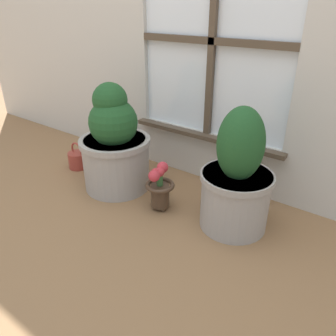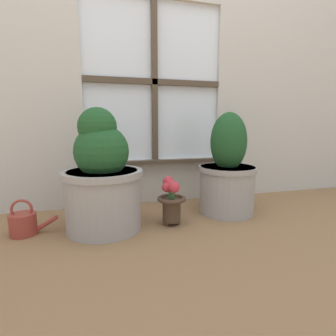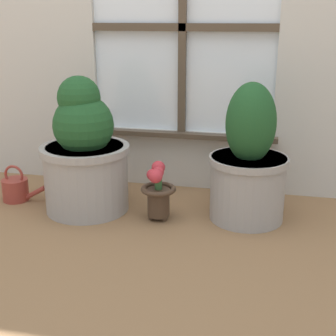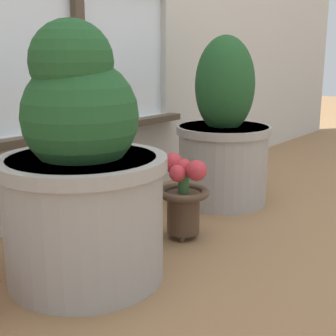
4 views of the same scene
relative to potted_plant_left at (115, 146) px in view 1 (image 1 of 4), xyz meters
name	(u,v)px [view 1 (image 1 of 4)]	position (x,y,z in m)	size (l,w,h in m)	color
ground_plane	(149,219)	(0.35, -0.15, -0.25)	(10.00, 10.00, 0.00)	olive
potted_plant_left	(115,146)	(0.00, 0.00, 0.00)	(0.39, 0.39, 0.60)	#9E9993
potted_plant_right	(237,181)	(0.71, 0.05, -0.01)	(0.33, 0.33, 0.59)	#9E9993
flower_vase	(160,187)	(0.34, -0.04, -0.12)	(0.15, 0.15, 0.25)	#473323
watering_can	(78,159)	(-0.37, 0.02, -0.20)	(0.22, 0.12, 0.17)	#99382D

